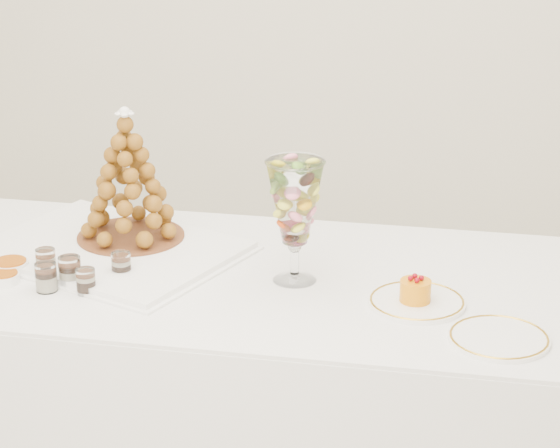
# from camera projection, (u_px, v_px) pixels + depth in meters

# --- Properties ---
(buffet_table) EXTENTS (2.24, 0.96, 0.84)m
(buffet_table) POSITION_uv_depth(u_px,v_px,m) (226.00, 410.00, 3.05)
(buffet_table) COLOR white
(buffet_table) RESTS_ON ground
(lace_tray) EXTENTS (0.79, 0.69, 0.02)m
(lace_tray) POSITION_uv_depth(u_px,v_px,m) (110.00, 250.00, 3.03)
(lace_tray) COLOR white
(lace_tray) RESTS_ON buffet_table
(macaron_vase) EXTENTS (0.15, 0.15, 0.32)m
(macaron_vase) POSITION_uv_depth(u_px,v_px,m) (295.00, 204.00, 2.78)
(macaron_vase) COLOR white
(macaron_vase) RESTS_ON buffet_table
(cake_plate) EXTENTS (0.24, 0.24, 0.01)m
(cake_plate) POSITION_uv_depth(u_px,v_px,m) (417.00, 302.00, 2.72)
(cake_plate) COLOR white
(cake_plate) RESTS_ON buffet_table
(spare_plate) EXTENTS (0.24, 0.24, 0.01)m
(spare_plate) POSITION_uv_depth(u_px,v_px,m) (499.00, 338.00, 2.53)
(spare_plate) COLOR white
(spare_plate) RESTS_ON buffet_table
(verrine_a) EXTENTS (0.07, 0.07, 0.07)m
(verrine_a) POSITION_uv_depth(u_px,v_px,m) (46.00, 262.00, 2.88)
(verrine_a) COLOR white
(verrine_a) RESTS_ON buffet_table
(verrine_b) EXTENTS (0.06, 0.06, 0.08)m
(verrine_b) POSITION_uv_depth(u_px,v_px,m) (70.00, 271.00, 2.81)
(verrine_b) COLOR white
(verrine_b) RESTS_ON buffet_table
(verrine_c) EXTENTS (0.06, 0.06, 0.07)m
(verrine_c) POSITION_uv_depth(u_px,v_px,m) (121.00, 265.00, 2.86)
(verrine_c) COLOR white
(verrine_c) RESTS_ON buffet_table
(verrine_d) EXTENTS (0.06, 0.06, 0.07)m
(verrine_d) POSITION_uv_depth(u_px,v_px,m) (46.00, 277.00, 2.78)
(verrine_d) COLOR white
(verrine_d) RESTS_ON buffet_table
(verrine_e) EXTENTS (0.06, 0.06, 0.07)m
(verrine_e) POSITION_uv_depth(u_px,v_px,m) (86.00, 281.00, 2.77)
(verrine_e) COLOR white
(verrine_e) RESTS_ON buffet_table
(ramekin_back) EXTENTS (0.10, 0.10, 0.03)m
(ramekin_back) POSITION_uv_depth(u_px,v_px,m) (11.00, 267.00, 2.90)
(ramekin_back) COLOR white
(ramekin_back) RESTS_ON buffet_table
(ramekin_front) EXTENTS (0.08, 0.08, 0.02)m
(ramekin_front) POSITION_uv_depth(u_px,v_px,m) (4.00, 278.00, 2.84)
(ramekin_front) COLOR white
(ramekin_front) RESTS_ON buffet_table
(croquembouche) EXTENTS (0.31, 0.31, 0.38)m
(croquembouche) POSITION_uv_depth(u_px,v_px,m) (128.00, 175.00, 3.02)
(croquembouche) COLOR brown
(croquembouche) RESTS_ON lace_tray
(mousse_cake) EXTENTS (0.08, 0.08, 0.07)m
(mousse_cake) POSITION_uv_depth(u_px,v_px,m) (415.00, 290.00, 2.70)
(mousse_cake) COLOR orange
(mousse_cake) RESTS_ON cake_plate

